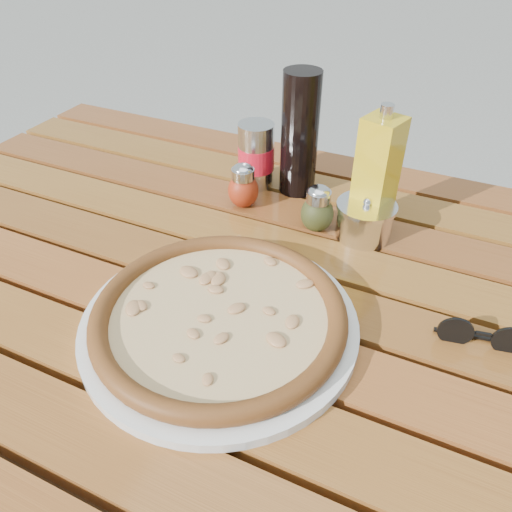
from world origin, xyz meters
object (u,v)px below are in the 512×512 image
at_px(plate, 220,323).
at_px(pizza, 219,315).
at_px(olive_oil_cruet, 376,175).
at_px(soda_can, 256,156).
at_px(sunglasses, 482,336).
at_px(pepper_shaker, 243,186).
at_px(table, 251,317).
at_px(dark_bottle, 300,134).
at_px(oregano_shaker, 317,209).
at_px(parmesan_tin, 365,219).

relative_size(plate, pizza, 1.06).
bearing_deg(olive_oil_cruet, soda_can, 167.81).
xyz_separation_m(pizza, olive_oil_cruet, (0.11, 0.32, 0.07)).
distance_m(plate, sunglasses, 0.33).
bearing_deg(olive_oil_cruet, pepper_shaker, -172.21).
xyz_separation_m(table, dark_bottle, (-0.03, 0.27, 0.19)).
xyz_separation_m(dark_bottle, soda_can, (-0.08, -0.01, -0.05)).
relative_size(plate, sunglasses, 3.27).
distance_m(table, oregano_shaker, 0.21).
relative_size(pizza, parmesan_tin, 2.69).
distance_m(pepper_shaker, parmesan_tin, 0.22).
xyz_separation_m(soda_can, parmesan_tin, (0.23, -0.08, -0.03)).
xyz_separation_m(plate, sunglasses, (0.31, 0.11, 0.01)).
bearing_deg(olive_oil_cruet, parmesan_tin, -92.41).
height_order(oregano_shaker, olive_oil_cruet, olive_oil_cruet).
xyz_separation_m(pizza, sunglasses, (0.31, 0.11, -0.01)).
distance_m(table, plate, 0.13).
distance_m(soda_can, sunglasses, 0.50).
height_order(plate, pizza, pizza).
distance_m(parmesan_tin, sunglasses, 0.26).
bearing_deg(pepper_shaker, oregano_shaker, -6.46).
xyz_separation_m(dark_bottle, sunglasses, (0.35, -0.27, -0.09)).
distance_m(dark_bottle, parmesan_tin, 0.20).
relative_size(dark_bottle, olive_oil_cruet, 1.05).
xyz_separation_m(plate, soda_can, (-0.12, 0.37, 0.05)).
bearing_deg(parmesan_tin, table, -123.13).
bearing_deg(sunglasses, oregano_shaker, 139.79).
xyz_separation_m(table, sunglasses, (0.32, 0.01, 0.09)).
relative_size(pepper_shaker, sunglasses, 0.74).
bearing_deg(parmesan_tin, dark_bottle, 148.54).
bearing_deg(pepper_shaker, table, -61.06).
relative_size(pepper_shaker, parmesan_tin, 0.65).
bearing_deg(dark_bottle, soda_can, -170.66).
xyz_separation_m(dark_bottle, olive_oil_cruet, (0.15, -0.06, -0.01)).
distance_m(pizza, parmesan_tin, 0.31).
distance_m(plate, parmesan_tin, 0.31).
height_order(oregano_shaker, dark_bottle, dark_bottle).
height_order(plate, sunglasses, sunglasses).
relative_size(oregano_shaker, soda_can, 0.68).
bearing_deg(pizza, pepper_shaker, 110.36).
bearing_deg(olive_oil_cruet, table, -119.45).
xyz_separation_m(pizza, oregano_shaker, (0.04, 0.27, 0.02)).
bearing_deg(table, sunglasses, 1.52).
relative_size(pizza, olive_oil_cruet, 1.62).
bearing_deg(olive_oil_cruet, oregano_shaker, -148.93).
relative_size(oregano_shaker, sunglasses, 0.74).
xyz_separation_m(pizza, parmesan_tin, (0.11, 0.28, 0.01)).
bearing_deg(olive_oil_cruet, plate, -109.91).
bearing_deg(soda_can, pizza, -72.06).
distance_m(table, dark_bottle, 0.33).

